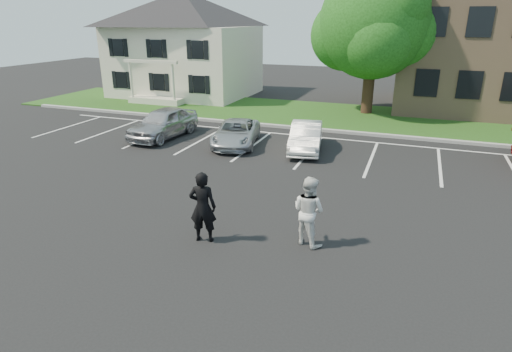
# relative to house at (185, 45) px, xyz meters

# --- Properties ---
(ground_plane) EXTENTS (90.00, 90.00, 0.00)m
(ground_plane) POSITION_rel_house_xyz_m (13.00, -19.97, -3.83)
(ground_plane) COLOR black
(ground_plane) RESTS_ON ground
(curb) EXTENTS (40.00, 0.30, 0.15)m
(curb) POSITION_rel_house_xyz_m (13.00, -7.97, -3.75)
(curb) COLOR gray
(curb) RESTS_ON ground
(grass_strip) EXTENTS (44.00, 8.00, 0.08)m
(grass_strip) POSITION_rel_house_xyz_m (13.00, -3.97, -3.79)
(grass_strip) COLOR #23430F
(grass_strip) RESTS_ON ground
(stall_lines) EXTENTS (34.00, 5.36, 0.01)m
(stall_lines) POSITION_rel_house_xyz_m (14.40, -11.02, -3.82)
(stall_lines) COLOR silver
(stall_lines) RESTS_ON ground
(house) EXTENTS (10.30, 9.22, 7.60)m
(house) POSITION_rel_house_xyz_m (0.00, 0.00, 0.00)
(house) COLOR beige
(house) RESTS_ON ground
(tree) EXTENTS (7.80, 7.20, 8.80)m
(tree) POSITION_rel_house_xyz_m (14.50, -2.39, 1.52)
(tree) COLOR black
(tree) RESTS_ON ground
(man_black_suit) EXTENTS (0.83, 0.64, 2.01)m
(man_black_suit) POSITION_rel_house_xyz_m (12.27, -21.13, -2.82)
(man_black_suit) COLOR black
(man_black_suit) RESTS_ON ground
(man_white_shirt) EXTENTS (1.16, 1.06, 1.93)m
(man_white_shirt) POSITION_rel_house_xyz_m (14.99, -20.28, -2.86)
(man_white_shirt) COLOR silver
(man_white_shirt) RESTS_ON ground
(car_silver_west) EXTENTS (2.10, 4.58, 1.52)m
(car_silver_west) POSITION_rel_house_xyz_m (5.34, -12.06, -3.07)
(car_silver_west) COLOR #AFAFB4
(car_silver_west) RESTS_ON ground
(car_silver_minivan) EXTENTS (2.85, 4.54, 1.17)m
(car_silver_minivan) POSITION_rel_house_xyz_m (9.36, -12.01, -3.24)
(car_silver_minivan) COLOR #B1B4BA
(car_silver_minivan) RESTS_ON ground
(car_white_sedan) EXTENTS (2.06, 4.10, 1.29)m
(car_white_sedan) POSITION_rel_house_xyz_m (12.76, -11.75, -3.18)
(car_white_sedan) COLOR silver
(car_white_sedan) RESTS_ON ground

